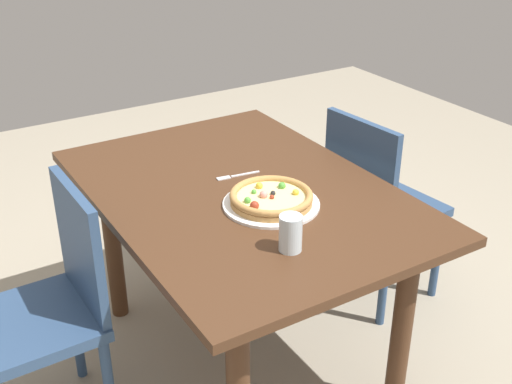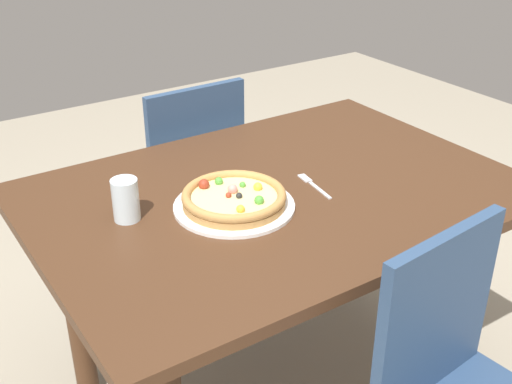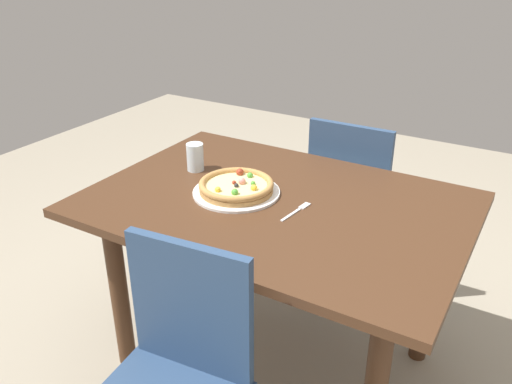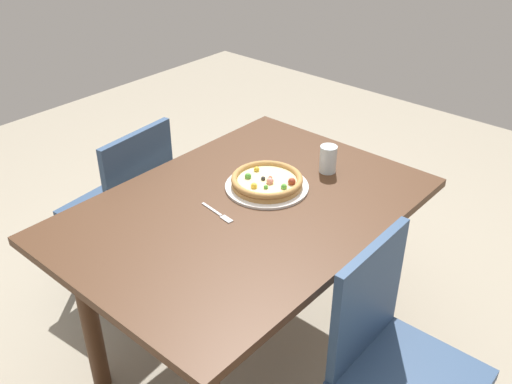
# 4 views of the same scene
# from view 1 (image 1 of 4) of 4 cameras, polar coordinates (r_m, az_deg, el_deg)

# --- Properties ---
(ground_plane) EXTENTS (6.00, 6.00, 0.00)m
(ground_plane) POSITION_cam_1_polar(r_m,az_deg,el_deg) (2.67, -1.12, -14.13)
(ground_plane) COLOR #9E937F
(dining_table) EXTENTS (1.34, 0.94, 0.74)m
(dining_table) POSITION_cam_1_polar(r_m,az_deg,el_deg) (2.30, -1.26, -2.20)
(dining_table) COLOR #472B19
(dining_table) RESTS_ON ground
(chair_near) EXTENTS (0.44, 0.44, 0.87)m
(chair_near) POSITION_cam_1_polar(r_m,az_deg,el_deg) (2.77, 10.58, -0.91)
(chair_near) COLOR navy
(chair_near) RESTS_ON ground
(chair_far) EXTENTS (0.41, 0.41, 0.87)m
(chair_far) POSITION_cam_1_polar(r_m,az_deg,el_deg) (2.22, -17.62, -9.48)
(chair_far) COLOR navy
(chair_far) RESTS_ON ground
(plate) EXTENTS (0.32, 0.32, 0.01)m
(plate) POSITION_cam_1_polar(r_m,az_deg,el_deg) (2.14, 1.35, -1.08)
(plate) COLOR white
(plate) RESTS_ON dining_table
(pizza) EXTENTS (0.28, 0.28, 0.05)m
(pizza) POSITION_cam_1_polar(r_m,az_deg,el_deg) (2.13, 1.34, -0.48)
(pizza) COLOR #B78447
(pizza) RESTS_ON plate
(fork) EXTENTS (0.04, 0.17, 0.00)m
(fork) POSITION_cam_1_polar(r_m,az_deg,el_deg) (2.34, -1.90, 1.42)
(fork) COLOR silver
(fork) RESTS_ON dining_table
(drinking_glass) EXTENTS (0.07, 0.07, 0.11)m
(drinking_glass) POSITION_cam_1_polar(r_m,az_deg,el_deg) (1.88, 3.07, -3.65)
(drinking_glass) COLOR silver
(drinking_glass) RESTS_ON dining_table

